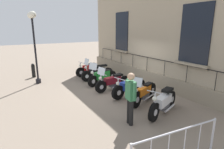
{
  "coord_description": "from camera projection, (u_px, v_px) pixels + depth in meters",
  "views": [
    {
      "loc": [
        5.0,
        7.69,
        3.09
      ],
      "look_at": [
        0.42,
        0.0,
        0.8
      ],
      "focal_mm": 29.61,
      "sensor_mm": 36.0,
      "label": 1
    }
  ],
  "objects": [
    {
      "name": "ground_plane",
      "position": [
        119.0,
        88.0,
        9.65
      ],
      "size": [
        60.0,
        60.0,
        0.0
      ],
      "primitive_type": "plane",
      "color": "gray"
    },
    {
      "name": "building_facade",
      "position": [
        155.0,
        23.0,
        9.93
      ],
      "size": [
        0.82,
        12.45,
        6.9
      ],
      "color": "tan",
      "rests_on": "ground_plane"
    },
    {
      "name": "motorcycle_red",
      "position": [
        89.0,
        69.0,
        12.08
      ],
      "size": [
        1.94,
        0.74,
        0.95
      ],
      "color": "black",
      "rests_on": "ground_plane"
    },
    {
      "name": "motorcycle_black",
      "position": [
        97.0,
        73.0,
        11.16
      ],
      "size": [
        2.16,
        0.56,
        1.35
      ],
      "color": "black",
      "rests_on": "ground_plane"
    },
    {
      "name": "motorcycle_green",
      "position": [
        102.0,
        76.0,
        10.26
      ],
      "size": [
        2.07,
        0.87,
        1.3
      ],
      "color": "black",
      "rests_on": "ground_plane"
    },
    {
      "name": "motorcycle_maroon",
      "position": [
        113.0,
        82.0,
        9.3
      ],
      "size": [
        2.14,
        0.65,
        1.25
      ],
      "color": "black",
      "rests_on": "ground_plane"
    },
    {
      "name": "motorcycle_blue",
      "position": [
        129.0,
        87.0,
        8.51
      ],
      "size": [
        2.12,
        0.73,
        0.94
      ],
      "color": "black",
      "rests_on": "ground_plane"
    },
    {
      "name": "motorcycle_orange",
      "position": [
        144.0,
        93.0,
        7.77
      ],
      "size": [
        1.97,
        0.95,
        1.23
      ],
      "color": "black",
      "rests_on": "ground_plane"
    },
    {
      "name": "motorcycle_white",
      "position": [
        163.0,
        102.0,
        6.72
      ],
      "size": [
        2.06,
        0.99,
        1.02
      ],
      "color": "black",
      "rests_on": "ground_plane"
    },
    {
      "name": "lamppost",
      "position": [
        33.0,
        30.0,
        9.82
      ],
      "size": [
        0.35,
        1.05,
        3.89
      ],
      "color": "black",
      "rests_on": "ground_plane"
    },
    {
      "name": "bollard",
      "position": [
        33.0,
        70.0,
        11.69
      ],
      "size": [
        0.22,
        0.22,
        0.89
      ],
      "color": "black",
      "rests_on": "ground_plane"
    },
    {
      "name": "pedestrian_standing",
      "position": [
        131.0,
        96.0,
        5.85
      ],
      "size": [
        0.27,
        0.52,
        1.73
      ],
      "color": "black",
      "rests_on": "ground_plane"
    }
  ]
}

